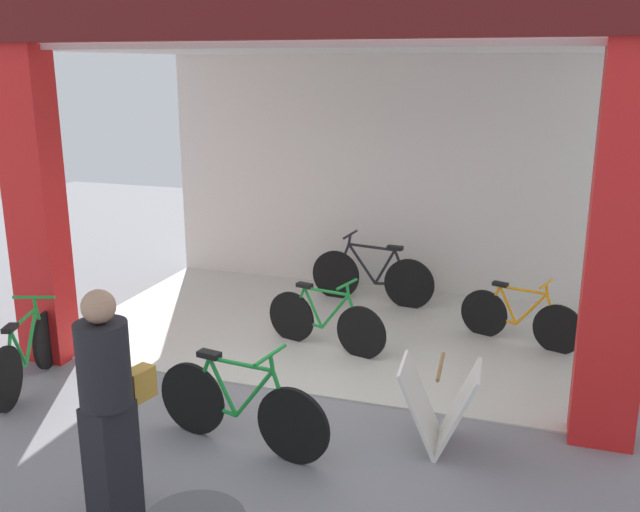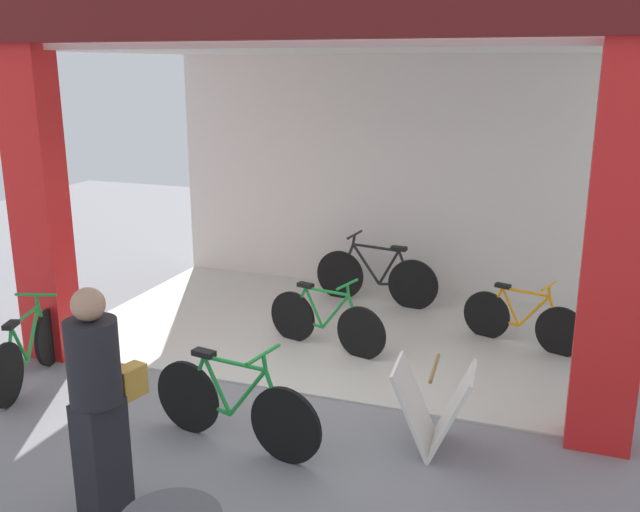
{
  "view_description": "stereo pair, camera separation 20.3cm",
  "coord_description": "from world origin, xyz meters",
  "px_view_note": "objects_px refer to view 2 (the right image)",
  "views": [
    {
      "loc": [
        2.21,
        -5.82,
        3.08
      ],
      "look_at": [
        0.0,
        0.89,
        1.15
      ],
      "focal_mm": 39.38,
      "sensor_mm": 36.0,
      "label": 1
    },
    {
      "loc": [
        2.4,
        -5.76,
        3.08
      ],
      "look_at": [
        0.0,
        0.89,
        1.15
      ],
      "focal_mm": 39.38,
      "sensor_mm": 36.0,
      "label": 2
    }
  ],
  "objects_px": {
    "bicycle_parked_1": "(234,406)",
    "pedestrian_3": "(99,402)",
    "bicycle_inside_2": "(376,277)",
    "sandwich_board_sign": "(433,408)",
    "bicycle_parked_0": "(29,352)",
    "bicycle_inside_1": "(325,322)",
    "bicycle_inside_0": "(522,320)"
  },
  "relations": [
    {
      "from": "bicycle_inside_0",
      "to": "bicycle_parked_1",
      "type": "distance_m",
      "value": 3.66
    },
    {
      "from": "bicycle_inside_2",
      "to": "pedestrian_3",
      "type": "xyz_separation_m",
      "value": [
        -0.56,
        -5.03,
        0.51
      ]
    },
    {
      "from": "bicycle_inside_0",
      "to": "bicycle_inside_1",
      "type": "distance_m",
      "value": 2.21
    },
    {
      "from": "bicycle_inside_0",
      "to": "bicycle_parked_1",
      "type": "bearing_deg",
      "value": -124.51
    },
    {
      "from": "bicycle_inside_2",
      "to": "bicycle_parked_1",
      "type": "xyz_separation_m",
      "value": [
        -0.14,
        -3.88,
        -0.01
      ]
    },
    {
      "from": "bicycle_inside_2",
      "to": "pedestrian_3",
      "type": "bearing_deg",
      "value": -96.39
    },
    {
      "from": "bicycle_inside_1",
      "to": "bicycle_parked_1",
      "type": "xyz_separation_m",
      "value": [
        -0.03,
        -2.19,
        0.03
      ]
    },
    {
      "from": "bicycle_inside_0",
      "to": "bicycle_parked_0",
      "type": "height_order",
      "value": "bicycle_parked_0"
    },
    {
      "from": "bicycle_parked_0",
      "to": "bicycle_inside_1",
      "type": "bearing_deg",
      "value": 36.27
    },
    {
      "from": "sandwich_board_sign",
      "to": "pedestrian_3",
      "type": "distance_m",
      "value": 2.64
    },
    {
      "from": "bicycle_inside_0",
      "to": "pedestrian_3",
      "type": "distance_m",
      "value": 4.9
    },
    {
      "from": "sandwich_board_sign",
      "to": "bicycle_parked_0",
      "type": "bearing_deg",
      "value": -177.91
    },
    {
      "from": "bicycle_parked_0",
      "to": "pedestrian_3",
      "type": "height_order",
      "value": "pedestrian_3"
    },
    {
      "from": "bicycle_inside_0",
      "to": "sandwich_board_sign",
      "type": "xyz_separation_m",
      "value": [
        -0.53,
        -2.5,
        0.05
      ]
    },
    {
      "from": "bicycle_parked_1",
      "to": "sandwich_board_sign",
      "type": "distance_m",
      "value": 1.64
    },
    {
      "from": "bicycle_inside_0",
      "to": "pedestrian_3",
      "type": "relative_size",
      "value": 0.81
    },
    {
      "from": "bicycle_inside_1",
      "to": "pedestrian_3",
      "type": "xyz_separation_m",
      "value": [
        -0.45,
        -3.35,
        0.55
      ]
    },
    {
      "from": "pedestrian_3",
      "to": "bicycle_inside_2",
      "type": "bearing_deg",
      "value": 83.61
    },
    {
      "from": "bicycle_inside_1",
      "to": "bicycle_parked_0",
      "type": "height_order",
      "value": "bicycle_parked_0"
    },
    {
      "from": "bicycle_inside_2",
      "to": "pedestrian_3",
      "type": "distance_m",
      "value": 5.09
    },
    {
      "from": "sandwich_board_sign",
      "to": "pedestrian_3",
      "type": "xyz_separation_m",
      "value": [
        -1.97,
        -1.67,
        0.51
      ]
    },
    {
      "from": "bicycle_parked_0",
      "to": "sandwich_board_sign",
      "type": "bearing_deg",
      "value": 2.09
    },
    {
      "from": "bicycle_parked_0",
      "to": "bicycle_inside_2",
      "type": "bearing_deg",
      "value": 53.54
    },
    {
      "from": "bicycle_parked_1",
      "to": "pedestrian_3",
      "type": "bearing_deg",
      "value": -110.03
    },
    {
      "from": "bicycle_inside_2",
      "to": "bicycle_parked_0",
      "type": "bearing_deg",
      "value": -126.46
    },
    {
      "from": "bicycle_parked_1",
      "to": "bicycle_inside_2",
      "type": "bearing_deg",
      "value": 87.9
    },
    {
      "from": "bicycle_inside_1",
      "to": "bicycle_inside_2",
      "type": "relative_size",
      "value": 0.87
    },
    {
      "from": "bicycle_inside_1",
      "to": "sandwich_board_sign",
      "type": "xyz_separation_m",
      "value": [
        1.52,
        -1.67,
        0.04
      ]
    },
    {
      "from": "bicycle_inside_2",
      "to": "bicycle_parked_1",
      "type": "distance_m",
      "value": 3.88
    },
    {
      "from": "bicycle_parked_0",
      "to": "pedestrian_3",
      "type": "relative_size",
      "value": 0.88
    },
    {
      "from": "bicycle_inside_0",
      "to": "bicycle_parked_0",
      "type": "relative_size",
      "value": 0.92
    },
    {
      "from": "sandwich_board_sign",
      "to": "pedestrian_3",
      "type": "bearing_deg",
      "value": -139.65
    }
  ]
}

